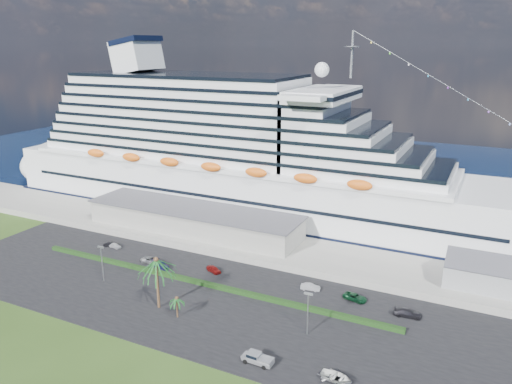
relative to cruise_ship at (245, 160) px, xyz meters
The scene contains 22 objects.
ground 69.56m from the cruise_ship, 71.40° to the right, with size 420.00×420.00×0.00m, color #2A4316.
asphalt_lot 59.58m from the cruise_ship, 67.89° to the right, with size 140.00×38.00×0.12m, color black.
wharf 35.90m from the cruise_ship, 48.10° to the right, with size 240.00×20.00×1.80m, color gray.
water 71.40m from the cruise_ship, 71.93° to the left, with size 420.00×160.00×0.02m, color black.
cruise_ship is the anchor object (origin of this frame).
terminal_building 26.92m from the cruise_ship, 98.22° to the right, with size 61.00×15.00×6.30m.
port_shed 78.32m from the cruise_ship, 18.08° to the right, with size 24.00×12.31×7.37m.
hedge 52.41m from the cruise_ship, 74.26° to the right, with size 88.00×1.10×0.90m, color black.
lamp_post_left 57.50m from the cruise_ship, 96.59° to the right, with size 1.60×0.35×8.27m.
lamp_post_right 70.64m from the cruise_ship, 53.44° to the right, with size 1.60×0.35×8.27m.
palm_tall 61.56m from the cruise_ship, 79.12° to the right, with size 8.82×8.82×11.13m.
palm_short 65.13m from the cruise_ship, 74.52° to the right, with size 3.53×3.53×4.56m.
parked_car_0 46.57m from the cruise_ship, 112.83° to the right, with size 1.46×3.63×1.24m, color silver.
parked_car_1 46.93m from the cruise_ship, 114.76° to the right, with size 1.32×3.79×1.25m, color black.
parked_car_2 46.54m from the cruise_ship, 93.87° to the right, with size 2.30×4.98×1.38m, color gray.
parked_car_3 47.60m from the cruise_ship, 88.94° to the right, with size 2.12×5.23×1.52m, color #1A1751.
parked_car_4 46.27m from the cruise_ship, 72.29° to the right, with size 1.65×4.11×1.40m, color maroon.
parked_car_5 56.13m from the cruise_ship, 47.71° to the right, with size 1.45×4.16×1.37m, color #ADAEB5.
parked_car_6 63.01m from the cruise_ship, 40.98° to the right, with size 2.29×4.96×1.38m, color #0E3B20.
parked_car_7 72.29m from the cruise_ship, 36.38° to the right, with size 2.14×5.28×1.53m, color black.
pickup_truck 78.90m from the cruise_ship, 61.27° to the right, with size 5.38×2.15×1.88m.
boat_trailer 85.13m from the cruise_ship, 53.00° to the right, with size 5.78×3.99×1.63m.
Camera 1 is at (46.52, -67.39, 50.70)m, focal length 35.00 mm.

